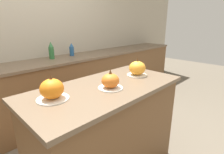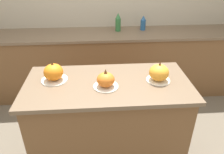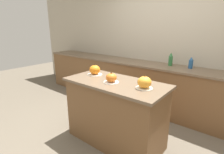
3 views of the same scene
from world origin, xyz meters
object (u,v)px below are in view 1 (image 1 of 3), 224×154
Objects in this scene: pumpkin_cake_left at (52,90)px; pumpkin_cake_right at (137,69)px; bottle_tall at (51,51)px; bottle_short at (72,50)px; pumpkin_cake_center at (110,81)px.

pumpkin_cake_left is 1.11× the size of pumpkin_cake_right.
bottle_tall reaches higher than bottle_short.
bottle_tall is at bearing 80.62° from pumpkin_cake_center.
bottle_tall is at bearing 98.68° from pumpkin_cake_right.
bottle_tall is (0.24, 1.46, 0.07)m from pumpkin_cake_center.
bottle_short is (0.60, 1.48, 0.04)m from pumpkin_cake_center.
bottle_short is (0.14, 1.41, 0.03)m from pumpkin_cake_right.
pumpkin_cake_left is at bearing 162.28° from pumpkin_cake_center.
bottle_tall is 0.36m from bottle_short.
pumpkin_cake_left is 0.91× the size of bottle_tall.
pumpkin_cake_center is (0.44, -0.14, -0.01)m from pumpkin_cake_left.
pumpkin_cake_center is 0.82× the size of bottle_tall.
pumpkin_cake_center is 1.01× the size of bottle_short.
pumpkin_cake_center is at bearing -99.38° from bottle_tall.
bottle_short reaches higher than pumpkin_cake_left.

